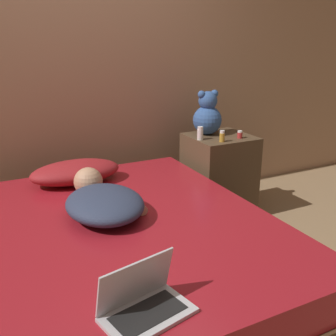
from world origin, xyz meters
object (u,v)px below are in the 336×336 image
object	(u,v)px
laptop	(143,302)
teddy_bear	(207,115)
person_lying	(103,200)
bottle_white	(200,133)
bottle_amber	(222,136)
pillow	(76,172)
bottle_red	(240,135)

from	to	relation	value
laptop	teddy_bear	size ratio (longest dim) A/B	1.01
person_lying	laptop	bearing A→B (deg)	-97.92
person_lying	bottle_white	distance (m)	1.13
laptop	teddy_bear	xyz separation A→B (m)	(1.27, 1.59, 0.32)
laptop	bottle_amber	distance (m)	1.83
pillow	bottle_amber	world-z (taller)	bottle_amber
laptop	bottle_amber	world-z (taller)	bottle_amber
laptop	bottle_red	world-z (taller)	bottle_red
pillow	laptop	world-z (taller)	laptop
bottle_amber	laptop	bearing A→B (deg)	-133.04
bottle_amber	bottle_red	distance (m)	0.20
pillow	teddy_bear	size ratio (longest dim) A/B	1.72
person_lying	bottle_white	xyz separation A→B (m)	(0.98, 0.53, 0.18)
bottle_white	bottle_red	distance (m)	0.33
teddy_bear	laptop	bearing A→B (deg)	-128.50
pillow	teddy_bear	distance (m)	1.18
laptop	bottle_white	size ratio (longest dim) A/B	3.48
pillow	bottle_amber	xyz separation A→B (m)	(1.12, -0.17, 0.17)
bottle_amber	bottle_red	bearing A→B (deg)	9.01
person_lying	bottle_amber	world-z (taller)	bottle_amber
person_lying	laptop	world-z (taller)	laptop
teddy_bear	bottle_white	xyz separation A→B (m)	(-0.15, -0.14, -0.11)
person_lying	bottle_white	bearing A→B (deg)	29.09
laptop	bottle_red	xyz separation A→B (m)	(1.43, 1.36, 0.19)
person_lying	laptop	size ratio (longest dim) A/B	1.96
laptop	person_lying	bearing A→B (deg)	69.05
bottle_amber	bottle_white	distance (m)	0.18
bottle_white	bottle_red	xyz separation A→B (m)	(0.31, -0.10, -0.02)
bottle_red	bottle_amber	bearing A→B (deg)	-170.99
pillow	bottle_red	distance (m)	1.33
teddy_bear	bottle_amber	size ratio (longest dim) A/B	4.12
bottle_white	bottle_red	bearing A→B (deg)	-17.48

